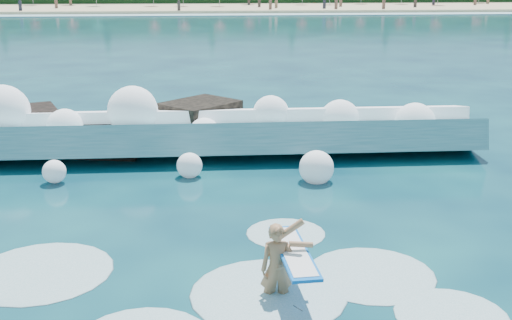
# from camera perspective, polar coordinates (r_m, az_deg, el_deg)

# --- Properties ---
(ground) EXTENTS (200.00, 200.00, 0.00)m
(ground) POSITION_cam_1_polar(r_m,az_deg,el_deg) (12.89, -6.04, -7.82)
(ground) COLOR #07243B
(ground) RESTS_ON ground
(beach) EXTENTS (140.00, 20.00, 0.40)m
(beach) POSITION_cam_1_polar(r_m,az_deg,el_deg) (89.88, -4.75, 13.34)
(beach) COLOR tan
(beach) RESTS_ON ground
(wet_band) EXTENTS (140.00, 5.00, 0.08)m
(wet_band) POSITION_cam_1_polar(r_m,az_deg,el_deg) (78.91, -4.78, 12.77)
(wet_band) COLOR silver
(wet_band) RESTS_ON ground
(breaking_wave) EXTENTS (18.16, 2.82, 1.57)m
(breaking_wave) POSITION_cam_1_polar(r_m,az_deg,el_deg) (19.29, -7.42, 2.19)
(breaking_wave) COLOR teal
(breaking_wave) RESTS_ON ground
(rock_cluster) EXTENTS (8.65, 3.50, 1.52)m
(rock_cluster) POSITION_cam_1_polar(r_m,az_deg,el_deg) (20.41, -13.66, 2.46)
(rock_cluster) COLOR black
(rock_cluster) RESTS_ON ground
(surfer_with_board) EXTENTS (0.89, 2.79, 1.56)m
(surfer_with_board) POSITION_cam_1_polar(r_m,az_deg,el_deg) (10.85, 2.23, -9.30)
(surfer_with_board) COLOR #A8754E
(surfer_with_board) RESTS_ON ground
(wave_spray) EXTENTS (15.10, 4.59, 2.15)m
(wave_spray) POSITION_cam_1_polar(r_m,az_deg,el_deg) (19.12, -9.06, 3.42)
(wave_spray) COLOR white
(wave_spray) RESTS_ON ground
(surf_foam) EXTENTS (9.16, 5.87, 0.14)m
(surf_foam) POSITION_cam_1_polar(r_m,az_deg,el_deg) (11.38, -2.54, -11.25)
(surf_foam) COLOR silver
(surf_foam) RESTS_ON ground
(beachgoers) EXTENTS (90.59, 13.45, 1.94)m
(beachgoers) POSITION_cam_1_polar(r_m,az_deg,el_deg) (86.91, -1.50, 13.88)
(beachgoers) COLOR #3F332D
(beachgoers) RESTS_ON ground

